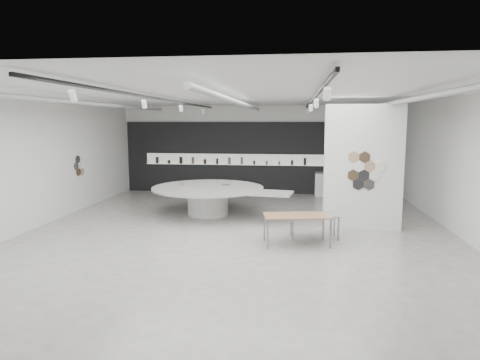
# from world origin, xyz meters

# --- Properties ---
(room) EXTENTS (12.02, 14.02, 3.82)m
(room) POSITION_xyz_m (-0.09, -0.00, 2.07)
(room) COLOR #AAA8A0
(room) RESTS_ON ground
(back_wall_display) EXTENTS (11.80, 0.27, 3.10)m
(back_wall_display) POSITION_xyz_m (-0.08, 6.93, 1.54)
(back_wall_display) COLOR black
(back_wall_display) RESTS_ON ground
(partition_column) EXTENTS (2.20, 0.38, 3.60)m
(partition_column) POSITION_xyz_m (3.50, 1.00, 1.80)
(partition_column) COLOR white
(partition_column) RESTS_ON ground
(display_island) EXTENTS (4.99, 4.24, 0.96)m
(display_island) POSITION_xyz_m (-1.25, 2.31, 0.62)
(display_island) COLOR white
(display_island) RESTS_ON ground
(sample_table_wood) EXTENTS (1.76, 1.10, 0.77)m
(sample_table_wood) POSITION_xyz_m (1.62, -0.88, 0.71)
(sample_table_wood) COLOR #946C4C
(sample_table_wood) RESTS_ON ground
(sample_table_stone) EXTENTS (1.32, 0.75, 0.65)m
(sample_table_stone) POSITION_xyz_m (2.09, -0.17, 0.59)
(sample_table_stone) COLOR gray
(sample_table_stone) RESTS_ON ground
(kitchen_counter) EXTENTS (1.77, 0.71, 1.39)m
(kitchen_counter) POSITION_xyz_m (3.28, 6.54, 0.50)
(kitchen_counter) COLOR white
(kitchen_counter) RESTS_ON ground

